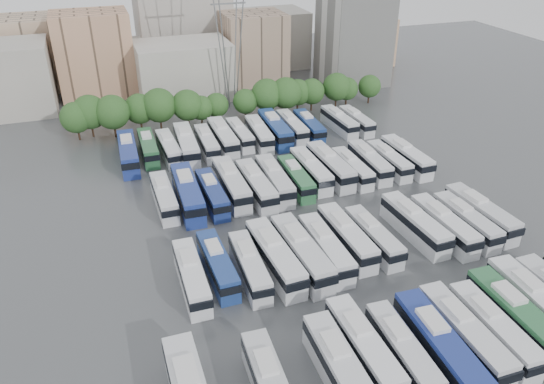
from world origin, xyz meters
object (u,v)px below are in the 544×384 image
object	(u,v)px
bus_r1_s6	(326,248)
bus_r3_s2	(169,148)
bus_r2_s8	(311,170)
bus_r0_s8	(464,334)
bus_r0_s10	(516,317)
bus_r3_s3	(186,144)
bus_r1_s13	(481,213)
bus_r2_s1	(164,197)
bus_r1_s1	(192,276)
bus_r3_s5	(223,137)
electricity_pylon	(229,16)
bus_r3_s1	(148,147)
bus_r1_s11	(444,225)
bus_r1_s12	(466,221)
bus_r2_s5	(256,185)
bus_r1_s8	(373,236)
bus_r1_s5	(301,252)
bus_r3_s6	(240,134)
bus_r3_s8	(275,129)
bus_r2_s12	(389,160)
bus_r1_s10	(415,224)
bus_r2_s7	(296,178)
apartment_tower	(355,27)
bus_r0_s11	(535,304)
bus_r3_s4	(207,143)
bus_r3_s7	(259,133)
bus_r2_s6	(275,180)
bus_r0_s6	(402,351)
bus_r0_s7	(439,346)
bus_r2_s9	(330,166)
bus_r2_s3	(212,194)
bus_r0_s9	(493,329)
bus_r1_s4	(275,257)
bus_r2_s10	(352,168)
bus_r0_s4	(341,370)
bus_r1_s3	(250,266)
bus_r3_s12	(339,121)
bus_r2_s11	(370,162)
bus_r2_s4	(231,184)
bus_r3_s10	(309,126)
bus_r2_s2	(188,193)

from	to	relation	value
bus_r1_s6	bus_r3_s2	xyz separation A→B (m)	(-13.07, 35.87, -0.10)
bus_r2_s8	bus_r0_s8	bearing A→B (deg)	-89.81
bus_r0_s10	bus_r3_s3	xyz separation A→B (m)	(-23.16, 53.37, 0.02)
bus_r1_s13	bus_r2_s1	world-z (taller)	bus_r1_s13
bus_r1_s1	bus_r3_s5	size ratio (longest dim) A/B	0.90
electricity_pylon	bus_r3_s1	distance (m)	32.66
bus_r1_s11	bus_r3_s3	world-z (taller)	bus_r3_s3
bus_r1_s12	bus_r3_s2	xyz separation A→B (m)	(-33.15, 36.11, -0.04)
bus_r1_s11	bus_r2_s5	bearing A→B (deg)	136.05
electricity_pylon	bus_r1_s8	bearing A→B (deg)	-86.89
bus_r0_s10	bus_r2_s5	size ratio (longest dim) A/B	1.04
bus_r1_s5	bus_r3_s6	size ratio (longest dim) A/B	1.22
bus_r3_s1	bus_r3_s8	distance (m)	22.97
bus_r2_s12	bus_r1_s10	bearing A→B (deg)	-111.28
bus_r2_s5	bus_r3_s8	xyz separation A→B (m)	(9.77, 19.48, 0.12)
bus_r3_s8	bus_r2_s7	bearing A→B (deg)	-98.00
apartment_tower	bus_r0_s11	size ratio (longest dim) A/B	1.97
bus_r3_s1	bus_r2_s8	bearing A→B (deg)	-36.28
bus_r1_s5	bus_r3_s4	world-z (taller)	bus_r1_s5
bus_r2_s12	bus_r3_s7	distance (m)	23.98
bus_r2_s6	bus_r3_s6	distance (m)	19.18
bus_r3_s1	bus_r3_s3	size ratio (longest dim) A/B	0.87
bus_r0_s6	bus_r0_s7	world-z (taller)	bus_r0_s7
bus_r0_s10	bus_r2_s9	world-z (taller)	same
bus_r3_s3	bus_r2_s3	bearing A→B (deg)	-86.58
bus_r1_s13	bus_r0_s9	bearing A→B (deg)	-128.15
bus_r1_s4	bus_r2_s10	world-z (taller)	bus_r1_s4
bus_r0_s8	bus_r3_s4	bearing A→B (deg)	103.92
bus_r1_s1	bus_r0_s7	bearing A→B (deg)	-41.93
bus_r3_s6	bus_r0_s9	bearing A→B (deg)	-81.14
bus_r0_s11	bus_r2_s12	size ratio (longest dim) A/B	1.18
bus_r1_s6	bus_r1_s13	world-z (taller)	bus_r1_s13
bus_r0_s4	bus_r1_s3	distance (m)	17.90
bus_r1_s5	bus_r2_s10	world-z (taller)	bus_r1_s5
bus_r2_s3	electricity_pylon	bearing A→B (deg)	70.11
apartment_tower	bus_r1_s8	world-z (taller)	apartment_tower
bus_r0_s6	bus_r3_s7	bearing A→B (deg)	88.61
bus_r1_s12	bus_r3_s12	bearing A→B (deg)	89.01
bus_r1_s10	bus_r2_s10	world-z (taller)	bus_r1_s10
bus_r0_s4	bus_r1_s3	world-z (taller)	bus_r0_s4
bus_r0_s9	bus_r3_s8	xyz separation A→B (m)	(-3.33, 55.41, 0.23)
bus_r0_s7	bus_r0_s11	bearing A→B (deg)	10.84
bus_r2_s11	bus_r3_s1	distance (m)	37.33
bus_r0_s4	bus_r2_s4	bearing A→B (deg)	90.86
bus_r2_s9	bus_r3_s12	size ratio (longest dim) A/B	1.13
apartment_tower	bus_r1_s11	xyz separation A→B (m)	(-19.06, -65.03, -11.14)
bus_r1_s4	bus_r2_s1	distance (m)	21.57
bus_r0_s7	bus_r2_s4	distance (m)	39.13
bus_r3_s10	bus_r2_s5	bearing A→B (deg)	-127.99
bus_r0_s11	bus_r2_s2	xyz separation A→B (m)	(-29.61, 35.20, 0.09)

